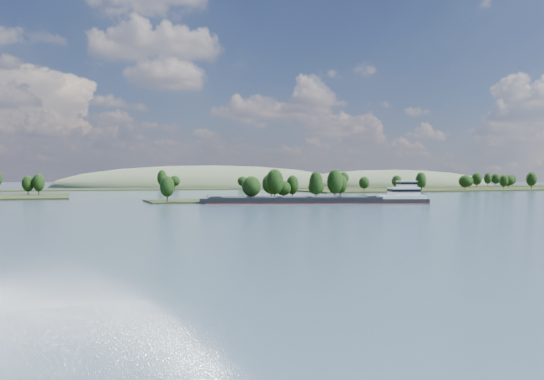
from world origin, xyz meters
name	(u,v)px	position (x,y,z in m)	size (l,w,h in m)	color
ground	(322,208)	(0.00, 120.00, 0.00)	(1800.00, 1800.00, 0.00)	#385161
tree_island	(277,191)	(6.82, 179.43, 4.03)	(100.00, 32.25, 14.67)	black
right_bank	(481,188)	(231.83, 299.72, 1.01)	(320.00, 90.00, 14.92)	black
back_shoreline	(186,188)	(10.82, 399.82, 0.87)	(900.00, 60.00, 16.47)	black
hill_east	(392,186)	(260.00, 470.00, 0.00)	(260.00, 140.00, 36.00)	#4B5B3F
hill_west	(213,186)	(60.00, 500.00, 0.00)	(320.00, 160.00, 44.00)	#4B5B3F
cargo_barge	(330,199)	(17.97, 149.06, 1.54)	(89.07, 38.77, 12.22)	black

